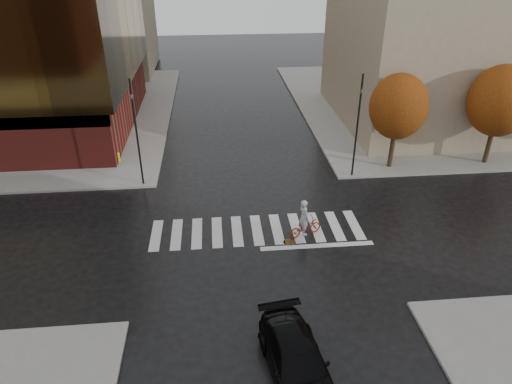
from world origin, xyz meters
TOP-DOWN VIEW (x-y plane):
  - ground at (0.00, 0.00)m, footprint 120.00×120.00m
  - sidewalk_nw at (-21.00, 21.00)m, footprint 30.00×30.00m
  - sidewalk_ne at (21.00, 21.00)m, footprint 30.00×30.00m
  - crosswalk at (0.00, 0.50)m, footprint 12.00×3.00m
  - building_ne_tan at (17.00, 17.00)m, footprint 16.00×16.00m
  - tree_ne_a at (10.00, 7.40)m, footprint 3.80×3.80m
  - tree_ne_b at (17.00, 7.40)m, footprint 4.20×4.20m
  - sedan at (0.50, -9.22)m, footprint 2.74×5.28m
  - cyclist at (2.49, -0.25)m, footprint 2.03×1.33m
  - traffic_light_nw at (-6.85, 6.38)m, footprint 0.20×0.18m
  - traffic_light_ne at (7.00, 6.30)m, footprint 0.17×0.20m
  - fire_hydrant at (-9.00, 10.00)m, footprint 0.25×0.25m
  - manhole at (1.61, -0.82)m, footprint 0.80×0.80m

SIDE VIEW (x-z plane):
  - ground at x=0.00m, z-range 0.00..0.00m
  - crosswalk at x=0.00m, z-range 0.00..0.01m
  - manhole at x=1.61m, z-range 0.00..0.01m
  - sidewalk_nw at x=-21.00m, z-range 0.00..0.15m
  - sidewalk_ne at x=21.00m, z-range 0.00..0.15m
  - fire_hydrant at x=-9.00m, z-range 0.19..0.90m
  - sedan at x=0.50m, z-range 0.00..1.46m
  - cyclist at x=2.49m, z-range -0.35..1.84m
  - traffic_light_ne at x=7.00m, z-range 0.58..7.42m
  - traffic_light_nw at x=-6.85m, z-range 0.59..7.49m
  - tree_ne_a at x=10.00m, z-range 1.20..7.71m
  - tree_ne_b at x=17.00m, z-range 1.17..8.07m
  - building_ne_tan at x=17.00m, z-range 0.15..18.15m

